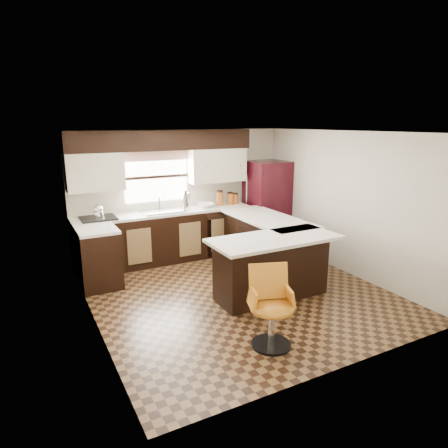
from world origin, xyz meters
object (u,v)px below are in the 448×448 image
peninsula_long (265,245)px  refrigerator (267,205)px  peninsula_return (271,268)px  bar_chair (272,309)px

peninsula_long → refrigerator: size_ratio=1.10×
peninsula_long → peninsula_return: 1.11m
peninsula_return → bar_chair: bearing=-124.1°
bar_chair → peninsula_long: bearing=77.5°
refrigerator → bar_chair: (-2.10, -3.28, -0.41)m
peninsula_long → bar_chair: 2.48m
peninsula_long → bar_chair: bearing=-121.5°
peninsula_long → refrigerator: 1.48m
peninsula_long → refrigerator: refrigerator is taller
peninsula_return → refrigerator: 2.55m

